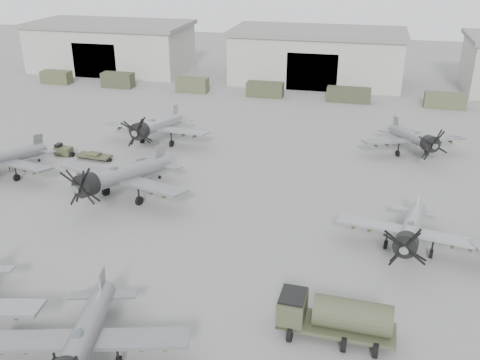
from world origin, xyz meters
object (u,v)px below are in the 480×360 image
object	(u,v)px
aircraft_mid_1	(119,176)
aircraft_mid_2	(411,230)
aircraft_far_0	(155,126)
tug_trailer	(75,153)
aircraft_near_1	(83,339)
fuel_tanker	(335,315)
aircraft_mid_0	(0,159)
ground_crew	(10,163)
aircraft_far_1	(415,138)

from	to	relation	value
aircraft_mid_1	aircraft_mid_2	xyz separation A→B (m)	(25.58, -3.43, -0.40)
aircraft_far_0	tug_trailer	size ratio (longest dim) A/B	1.86
aircraft_near_1	aircraft_far_0	xyz separation A→B (m)	(-9.78, 35.11, 0.18)
fuel_tanker	tug_trailer	world-z (taller)	fuel_tanker
aircraft_mid_2	aircraft_far_0	world-z (taller)	aircraft_far_0
aircraft_mid_0	ground_crew	distance (m)	2.24
ground_crew	fuel_tanker	bearing A→B (deg)	-104.28
aircraft_mid_1	aircraft_far_0	world-z (taller)	aircraft_mid_1
fuel_tanker	aircraft_near_1	bearing A→B (deg)	-153.10
aircraft_mid_0	aircraft_far_1	distance (m)	44.11
aircraft_near_1	aircraft_mid_2	world-z (taller)	aircraft_near_1
aircraft_mid_1	ground_crew	size ratio (longest dim) A/B	7.41
aircraft_far_0	tug_trailer	distance (m)	9.52
aircraft_mid_0	fuel_tanker	bearing A→B (deg)	-13.51
aircraft_near_1	aircraft_mid_2	distance (m)	24.88
aircraft_near_1	aircraft_far_0	size ratio (longest dim) A/B	0.92
aircraft_far_1	tug_trailer	bearing A→B (deg)	172.22
aircraft_mid_0	aircraft_far_0	distance (m)	17.26
aircraft_mid_0	aircraft_far_1	world-z (taller)	aircraft_mid_0
aircraft_near_1	aircraft_far_1	bearing A→B (deg)	47.86
aircraft_mid_1	ground_crew	world-z (taller)	aircraft_mid_1
aircraft_mid_1	fuel_tanker	xyz separation A→B (m)	(20.73, -14.34, -0.90)
aircraft_far_0	fuel_tanker	world-z (taller)	aircraft_far_0
aircraft_near_1	fuel_tanker	bearing A→B (deg)	9.41
aircraft_mid_1	ground_crew	distance (m)	14.84
aircraft_far_1	ground_crew	distance (m)	43.80
aircraft_far_1	fuel_tanker	world-z (taller)	aircraft_far_1
aircraft_near_1	ground_crew	xyz separation A→B (m)	(-21.69, 24.15, -1.22)
tug_trailer	aircraft_far_0	bearing A→B (deg)	43.11
aircraft_near_1	aircraft_mid_2	size ratio (longest dim) A/B	1.03
aircraft_far_1	tug_trailer	distance (m)	37.96
aircraft_mid_2	aircraft_far_0	xyz separation A→B (m)	(-27.94, 18.11, 0.25)
aircraft_near_1	fuel_tanker	size ratio (longest dim) A/B	1.65
aircraft_mid_2	fuel_tanker	xyz separation A→B (m)	(-4.85, -10.91, -0.50)
aircraft_mid_1	fuel_tanker	world-z (taller)	aircraft_mid_1
aircraft_far_0	aircraft_far_1	xyz separation A→B (m)	(29.42, 3.47, -0.21)
aircraft_far_0	ground_crew	world-z (taller)	aircraft_far_0
aircraft_near_1	aircraft_mid_0	world-z (taller)	same
aircraft_far_1	ground_crew	bearing A→B (deg)	177.40
aircraft_mid_2	fuel_tanker	bearing A→B (deg)	-104.04
tug_trailer	aircraft_mid_0	bearing A→B (deg)	-115.56
aircraft_near_1	aircraft_far_1	xyz separation A→B (m)	(19.64, 38.58, -0.03)
aircraft_mid_0	aircraft_mid_2	bearing A→B (deg)	3.90
tug_trailer	ground_crew	xyz separation A→B (m)	(-4.54, -5.21, 0.40)
tug_trailer	ground_crew	bearing A→B (deg)	-125.86
tug_trailer	aircraft_far_1	bearing A→B (deg)	19.26
aircraft_mid_0	aircraft_far_1	xyz separation A→B (m)	(41.00, 16.27, -0.03)
aircraft_mid_1	aircraft_mid_2	size ratio (longest dim) A/B	1.18
aircraft_mid_0	ground_crew	bearing A→B (deg)	111.88
aircraft_far_1	aircraft_mid_1	bearing A→B (deg)	-167.98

